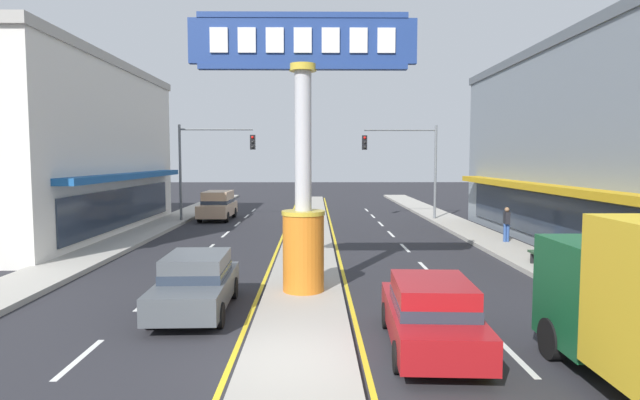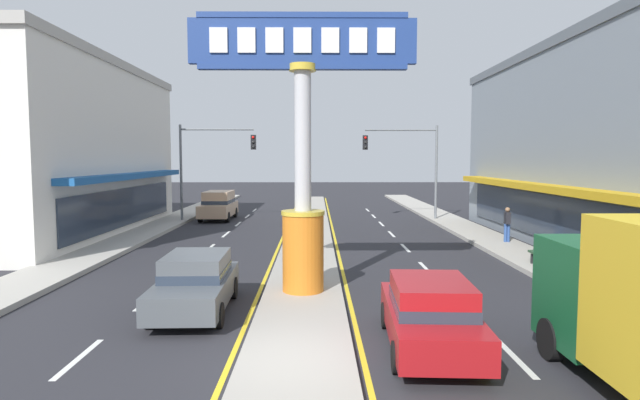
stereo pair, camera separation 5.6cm
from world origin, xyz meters
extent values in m
plane|color=#28282D|center=(0.00, 0.00, 0.00)|extent=(160.00, 160.00, 0.00)
cube|color=#A39E93|center=(0.00, 18.00, 0.07)|extent=(2.33, 52.00, 0.14)
cube|color=#ADA89E|center=(-8.89, 16.00, 0.09)|extent=(2.26, 60.00, 0.18)
cube|color=#ADA89E|center=(8.89, 16.00, 0.09)|extent=(2.26, 60.00, 0.18)
cube|color=silver|center=(-4.47, 0.40, 0.00)|extent=(0.14, 2.20, 0.01)
cube|color=silver|center=(-4.47, 4.80, 0.00)|extent=(0.14, 2.20, 0.01)
cube|color=silver|center=(-4.47, 9.20, 0.00)|extent=(0.14, 2.20, 0.01)
cube|color=silver|center=(-4.47, 13.60, 0.00)|extent=(0.14, 2.20, 0.01)
cube|color=silver|center=(-4.47, 18.00, 0.00)|extent=(0.14, 2.20, 0.01)
cube|color=silver|center=(-4.47, 22.40, 0.00)|extent=(0.14, 2.20, 0.01)
cube|color=silver|center=(-4.47, 26.80, 0.00)|extent=(0.14, 2.20, 0.01)
cube|color=silver|center=(-4.47, 31.20, 0.00)|extent=(0.14, 2.20, 0.01)
cube|color=silver|center=(4.47, 0.40, 0.00)|extent=(0.14, 2.20, 0.01)
cube|color=silver|center=(4.47, 4.80, 0.00)|extent=(0.14, 2.20, 0.01)
cube|color=silver|center=(4.47, 9.20, 0.00)|extent=(0.14, 2.20, 0.01)
cube|color=silver|center=(4.47, 13.60, 0.00)|extent=(0.14, 2.20, 0.01)
cube|color=silver|center=(4.47, 18.00, 0.00)|extent=(0.14, 2.20, 0.01)
cube|color=silver|center=(4.47, 22.40, 0.00)|extent=(0.14, 2.20, 0.01)
cube|color=silver|center=(4.47, 26.80, 0.00)|extent=(0.14, 2.20, 0.01)
cube|color=silver|center=(4.47, 31.20, 0.00)|extent=(0.14, 2.20, 0.01)
cube|color=yellow|center=(-1.35, 18.00, 0.00)|extent=(0.12, 52.00, 0.01)
cube|color=yellow|center=(1.35, 18.00, 0.00)|extent=(0.12, 52.00, 0.01)
cylinder|color=orange|center=(0.00, 5.33, 1.28)|extent=(1.22, 1.22, 2.28)
cylinder|color=gold|center=(0.00, 5.33, 2.48)|extent=(1.28, 1.28, 0.12)
cylinder|color=#B7B7BC|center=(0.00, 5.33, 4.60)|extent=(0.49, 0.49, 4.37)
cylinder|color=gold|center=(0.00, 5.33, 6.69)|extent=(0.78, 0.78, 0.20)
cube|color=navy|center=(0.00, 5.33, 7.43)|extent=(6.55, 0.24, 1.28)
cube|color=navy|center=(0.00, 5.33, 8.15)|extent=(6.02, 0.29, 0.16)
cube|color=navy|center=(0.00, 5.33, 6.71)|extent=(6.02, 0.29, 0.16)
cube|color=white|center=(-2.38, 5.18, 7.43)|extent=(0.51, 0.06, 0.70)
cube|color=white|center=(-1.59, 5.18, 7.43)|extent=(0.51, 0.06, 0.70)
cube|color=white|center=(-0.79, 5.18, 7.43)|extent=(0.51, 0.06, 0.70)
cube|color=white|center=(0.00, 5.18, 7.43)|extent=(0.51, 0.06, 0.70)
cube|color=white|center=(0.79, 5.18, 7.43)|extent=(0.51, 0.06, 0.70)
cube|color=white|center=(1.59, 5.18, 7.43)|extent=(0.51, 0.06, 0.70)
cube|color=white|center=(2.38, 5.18, 7.43)|extent=(0.51, 0.06, 0.70)
cube|color=silver|center=(-14.71, 18.00, 4.39)|extent=(9.72, 18.23, 8.78)
cube|color=#A8A49C|center=(-14.71, 18.00, 9.00)|extent=(9.91, 18.60, 0.45)
cube|color=#195193|center=(-9.40, 18.00, 3.15)|extent=(0.90, 15.50, 0.30)
cube|color=#283342|center=(-9.81, 18.00, 1.50)|extent=(0.08, 14.95, 2.00)
cube|color=gray|center=(14.71, 13.97, 4.44)|extent=(8.20, 21.42, 8.88)
cube|color=slate|center=(14.71, 13.97, 9.10)|extent=(8.36, 21.84, 0.45)
cube|color=gold|center=(10.16, 13.97, 2.82)|extent=(0.90, 18.20, 0.30)
cube|color=#283342|center=(10.57, 13.97, 1.50)|extent=(0.08, 17.56, 2.00)
cylinder|color=slate|center=(-8.17, 23.24, 3.10)|extent=(0.16, 0.16, 6.20)
cylinder|color=slate|center=(-5.86, 23.24, 5.90)|extent=(4.62, 0.12, 0.12)
cube|color=black|center=(-3.55, 23.08, 5.09)|extent=(0.32, 0.24, 0.92)
sphere|color=red|center=(-3.55, 22.94, 5.39)|extent=(0.17, 0.17, 0.17)
sphere|color=black|center=(-3.55, 22.94, 5.09)|extent=(0.17, 0.17, 0.17)
sphere|color=black|center=(-3.55, 22.94, 4.79)|extent=(0.17, 0.17, 0.17)
cylinder|color=slate|center=(8.17, 23.83, 3.10)|extent=(0.16, 0.16, 6.20)
cylinder|color=slate|center=(5.86, 23.83, 5.90)|extent=(4.62, 0.12, 0.12)
cube|color=black|center=(3.55, 23.67, 5.09)|extent=(0.32, 0.24, 0.92)
sphere|color=red|center=(3.55, 23.53, 5.39)|extent=(0.17, 0.17, 0.17)
sphere|color=black|center=(3.55, 23.53, 5.09)|extent=(0.17, 0.17, 0.17)
sphere|color=black|center=(3.55, 23.53, 4.79)|extent=(0.17, 0.17, 0.17)
cube|color=tan|center=(-6.12, 24.71, 0.70)|extent=(1.98, 4.63, 0.80)
cube|color=tan|center=(-6.11, 24.90, 1.50)|extent=(1.72, 2.88, 0.80)
cube|color=#283342|center=(-6.11, 24.90, 1.22)|extent=(1.76, 2.91, 0.24)
cylinder|color=black|center=(-5.27, 23.27, 0.34)|extent=(0.23, 0.68, 0.68)
cylinder|color=black|center=(-7.01, 23.30, 0.34)|extent=(0.23, 0.68, 0.68)
cylinder|color=black|center=(-5.22, 26.12, 0.34)|extent=(0.23, 0.68, 0.68)
cylinder|color=black|center=(-6.97, 26.15, 0.34)|extent=(0.23, 0.68, 0.68)
cube|color=#4C5156|center=(-2.82, 3.63, 0.60)|extent=(1.87, 4.34, 0.66)
cube|color=#4C5156|center=(-2.82, 3.81, 1.23)|extent=(1.61, 2.19, 0.60)
cube|color=#283342|center=(-2.82, 3.81, 1.05)|extent=(1.64, 2.21, 0.24)
cylinder|color=black|center=(-1.97, 2.32, 0.31)|extent=(0.24, 0.63, 0.62)
cylinder|color=black|center=(-3.59, 2.28, 0.31)|extent=(0.24, 0.63, 0.62)
cylinder|color=black|center=(-2.04, 4.99, 0.31)|extent=(0.24, 0.63, 0.62)
cylinder|color=black|center=(-3.66, 4.94, 0.31)|extent=(0.24, 0.63, 0.62)
cube|color=#14562D|center=(6.12, 0.08, 1.41)|extent=(2.11, 2.01, 2.10)
cube|color=#283342|center=(6.12, 1.04, 1.71)|extent=(1.85, 0.09, 0.90)
cylinder|color=black|center=(5.15, 0.28, 0.42)|extent=(0.26, 0.84, 0.84)
cube|color=maroon|center=(2.82, 0.91, 0.60)|extent=(1.98, 4.39, 0.66)
cube|color=maroon|center=(2.81, 0.73, 1.23)|extent=(1.66, 2.23, 0.60)
cube|color=#283342|center=(2.81, 0.73, 1.05)|extent=(1.70, 2.25, 0.24)
cylinder|color=black|center=(2.08, 2.28, 0.31)|extent=(0.25, 0.63, 0.62)
cylinder|color=black|center=(3.69, 2.19, 0.31)|extent=(0.25, 0.63, 0.62)
cylinder|color=black|center=(1.94, -0.38, 0.31)|extent=(0.25, 0.63, 0.62)
cylinder|color=black|center=(3.55, -0.47, 0.31)|extent=(0.25, 0.63, 0.62)
cube|color=#2D4C33|center=(8.57, 8.52, 0.62)|extent=(0.48, 1.60, 0.08)
cube|color=#2D4C33|center=(8.78, 8.52, 0.86)|extent=(0.06, 1.60, 0.40)
cube|color=black|center=(8.57, 7.92, 0.36)|extent=(0.38, 0.08, 0.36)
cube|color=black|center=(8.57, 9.12, 0.36)|extent=(0.38, 0.08, 0.36)
cylinder|color=#B7B2AD|center=(9.27, 5.59, 0.58)|extent=(0.14, 0.14, 0.80)
cylinder|color=#B7B2AD|center=(9.41, 5.59, 0.58)|extent=(0.14, 0.14, 0.80)
cube|color=maroon|center=(9.34, 5.59, 1.30)|extent=(0.29, 0.43, 0.63)
sphere|color=tan|center=(9.34, 5.59, 1.73)|extent=(0.22, 0.22, 0.22)
cylinder|color=#2D4C8C|center=(9.25, 14.18, 0.60)|extent=(0.14, 0.14, 0.85)
cylinder|color=#2D4C8C|center=(9.39, 14.18, 0.60)|extent=(0.14, 0.14, 0.85)
cube|color=black|center=(9.32, 14.18, 1.31)|extent=(0.25, 0.41, 0.56)
sphere|color=#8C6647|center=(9.32, 14.18, 1.70)|extent=(0.22, 0.22, 0.22)
camera|label=1|loc=(0.33, -10.05, 4.07)|focal=29.45mm
camera|label=2|loc=(0.38, -10.05, 4.07)|focal=29.45mm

